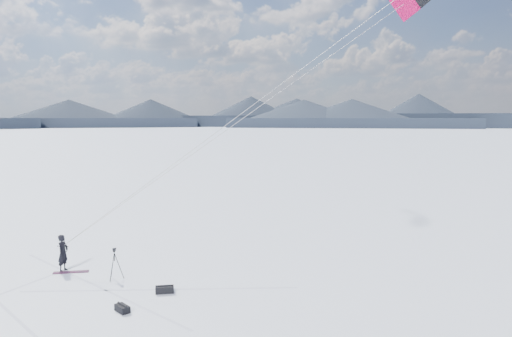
% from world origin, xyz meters
% --- Properties ---
extents(ground, '(1800.00, 1800.00, 0.00)m').
position_xyz_m(ground, '(0.00, 0.00, 0.00)').
color(ground, white).
extents(horizon_hills, '(704.84, 706.81, 10.30)m').
position_xyz_m(horizon_hills, '(-0.00, 0.00, 4.52)').
color(horizon_hills, black).
rests_on(horizon_hills, ground).
extents(snow_tracks, '(13.93, 9.84, 0.01)m').
position_xyz_m(snow_tracks, '(-1.98, 0.09, 0.00)').
color(snow_tracks, silver).
rests_on(snow_tracks, ground).
extents(snowkiter, '(0.42, 0.63, 1.69)m').
position_xyz_m(snowkiter, '(-1.47, 2.23, 0.00)').
color(snowkiter, black).
rests_on(snowkiter, ground).
extents(snowboard, '(1.55, 0.79, 0.04)m').
position_xyz_m(snowboard, '(-1.02, 2.06, 0.02)').
color(snowboard, '#61173B').
rests_on(snowboard, ground).
extents(tripod, '(0.69, 0.64, 1.38)m').
position_xyz_m(tripod, '(1.36, 1.55, 0.89)').
color(tripod, black).
rests_on(tripod, ground).
extents(gear_bag_a, '(0.80, 0.56, 0.33)m').
position_xyz_m(gear_bag_a, '(4.10, 0.23, 0.14)').
color(gear_bag_a, black).
rests_on(gear_bag_a, ground).
extents(gear_bag_b, '(0.71, 0.66, 0.30)m').
position_xyz_m(gear_bag_b, '(3.25, -1.89, 0.13)').
color(gear_bag_b, black).
rests_on(gear_bag_b, ground).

